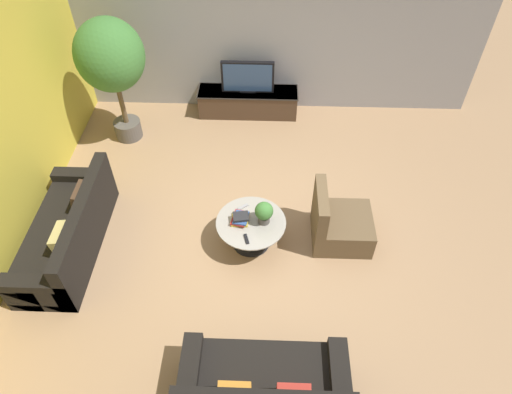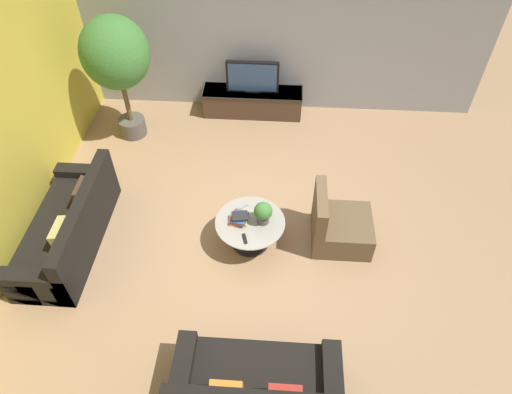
{
  "view_description": "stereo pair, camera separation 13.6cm",
  "coord_description": "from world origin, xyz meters",
  "px_view_note": "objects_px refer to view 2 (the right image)",
  "views": [
    {
      "loc": [
        0.1,
        -4.06,
        5.04
      ],
      "look_at": [
        -0.05,
        0.24,
        0.55
      ],
      "focal_mm": 32.0,
      "sensor_mm": 36.0,
      "label": 1
    },
    {
      "loc": [
        0.23,
        -4.05,
        5.04
      ],
      "look_at": [
        -0.05,
        0.24,
        0.55
      ],
      "focal_mm": 32.0,
      "sensor_mm": 36.0,
      "label": 2
    }
  ],
  "objects_px": {
    "couch_near_entry": "(256,389)",
    "potted_plant_tabletop": "(263,212)",
    "coffee_table": "(250,228)",
    "armchair_wicker": "(338,226)",
    "couch_by_wall": "(69,228)",
    "media_console": "(253,102)",
    "television": "(253,77)",
    "potted_palm_tall": "(116,57)"
  },
  "relations": [
    {
      "from": "media_console",
      "to": "coffee_table",
      "type": "xyz_separation_m",
      "value": [
        0.19,
        -3.05,
        0.06
      ]
    },
    {
      "from": "armchair_wicker",
      "to": "potted_palm_tall",
      "type": "xyz_separation_m",
      "value": [
        -3.43,
        2.15,
        1.21
      ]
    },
    {
      "from": "couch_by_wall",
      "to": "potted_palm_tall",
      "type": "relative_size",
      "value": 0.97
    },
    {
      "from": "potted_palm_tall",
      "to": "potted_plant_tabletop",
      "type": "relative_size",
      "value": 6.4
    },
    {
      "from": "media_console",
      "to": "coffee_table",
      "type": "height_order",
      "value": "media_console"
    },
    {
      "from": "television",
      "to": "potted_plant_tabletop",
      "type": "xyz_separation_m",
      "value": [
        0.36,
        -3.04,
        -0.13
      ]
    },
    {
      "from": "couch_by_wall",
      "to": "potted_plant_tabletop",
      "type": "relative_size",
      "value": 6.19
    },
    {
      "from": "media_console",
      "to": "couch_near_entry",
      "type": "bearing_deg",
      "value": -85.45
    },
    {
      "from": "coffee_table",
      "to": "couch_near_entry",
      "type": "height_order",
      "value": "couch_near_entry"
    },
    {
      "from": "couch_by_wall",
      "to": "armchair_wicker",
      "type": "height_order",
      "value": "armchair_wicker"
    },
    {
      "from": "potted_palm_tall",
      "to": "media_console",
      "type": "bearing_deg",
      "value": 20.24
    },
    {
      "from": "coffee_table",
      "to": "potted_plant_tabletop",
      "type": "xyz_separation_m",
      "value": [
        0.17,
        0.01,
        0.32
      ]
    },
    {
      "from": "coffee_table",
      "to": "couch_by_wall",
      "type": "relative_size",
      "value": 0.46
    },
    {
      "from": "couch_near_entry",
      "to": "armchair_wicker",
      "type": "distance_m",
      "value": 2.46
    },
    {
      "from": "armchair_wicker",
      "to": "potted_plant_tabletop",
      "type": "bearing_deg",
      "value": 97.18
    },
    {
      "from": "potted_palm_tall",
      "to": "potted_plant_tabletop",
      "type": "distance_m",
      "value": 3.43
    },
    {
      "from": "couch_by_wall",
      "to": "armchair_wicker",
      "type": "xyz_separation_m",
      "value": [
        3.65,
        0.29,
        -0.01
      ]
    },
    {
      "from": "television",
      "to": "coffee_table",
      "type": "xyz_separation_m",
      "value": [
        0.19,
        -3.05,
        -0.45
      ]
    },
    {
      "from": "coffee_table",
      "to": "armchair_wicker",
      "type": "xyz_separation_m",
      "value": [
        1.19,
        0.14,
        -0.03
      ]
    },
    {
      "from": "media_console",
      "to": "potted_palm_tall",
      "type": "height_order",
      "value": "potted_palm_tall"
    },
    {
      "from": "couch_near_entry",
      "to": "potted_palm_tall",
      "type": "distance_m",
      "value": 5.2
    },
    {
      "from": "coffee_table",
      "to": "potted_plant_tabletop",
      "type": "relative_size",
      "value": 2.83
    },
    {
      "from": "armchair_wicker",
      "to": "potted_palm_tall",
      "type": "height_order",
      "value": "potted_palm_tall"
    },
    {
      "from": "media_console",
      "to": "couch_near_entry",
      "type": "relative_size",
      "value": 1.04
    },
    {
      "from": "coffee_table",
      "to": "armchair_wicker",
      "type": "height_order",
      "value": "armchair_wicker"
    },
    {
      "from": "couch_near_entry",
      "to": "media_console",
      "type": "bearing_deg",
      "value": -85.45
    },
    {
      "from": "coffee_table",
      "to": "armchair_wicker",
      "type": "bearing_deg",
      "value": 6.81
    },
    {
      "from": "couch_near_entry",
      "to": "armchair_wicker",
      "type": "height_order",
      "value": "armchair_wicker"
    },
    {
      "from": "television",
      "to": "armchair_wicker",
      "type": "height_order",
      "value": "television"
    },
    {
      "from": "television",
      "to": "potted_palm_tall",
      "type": "relative_size",
      "value": 0.44
    },
    {
      "from": "potted_palm_tall",
      "to": "potted_plant_tabletop",
      "type": "xyz_separation_m",
      "value": [
        2.41,
        -2.28,
        -0.86
      ]
    },
    {
      "from": "media_console",
      "to": "television",
      "type": "height_order",
      "value": "television"
    },
    {
      "from": "potted_palm_tall",
      "to": "couch_by_wall",
      "type": "bearing_deg",
      "value": -95.11
    },
    {
      "from": "media_console",
      "to": "couch_by_wall",
      "type": "relative_size",
      "value": 0.88
    },
    {
      "from": "media_console",
      "to": "coffee_table",
      "type": "bearing_deg",
      "value": -86.51
    },
    {
      "from": "coffee_table",
      "to": "potted_palm_tall",
      "type": "height_order",
      "value": "potted_palm_tall"
    },
    {
      "from": "television",
      "to": "armchair_wicker",
      "type": "distance_m",
      "value": 3.26
    },
    {
      "from": "couch_by_wall",
      "to": "coffee_table",
      "type": "bearing_deg",
      "value": 93.43
    },
    {
      "from": "couch_near_entry",
      "to": "potted_plant_tabletop",
      "type": "relative_size",
      "value": 5.22
    },
    {
      "from": "media_console",
      "to": "coffee_table",
      "type": "relative_size",
      "value": 1.92
    },
    {
      "from": "coffee_table",
      "to": "couch_by_wall",
      "type": "bearing_deg",
      "value": -176.57
    },
    {
      "from": "coffee_table",
      "to": "couch_by_wall",
      "type": "distance_m",
      "value": 2.46
    }
  ]
}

